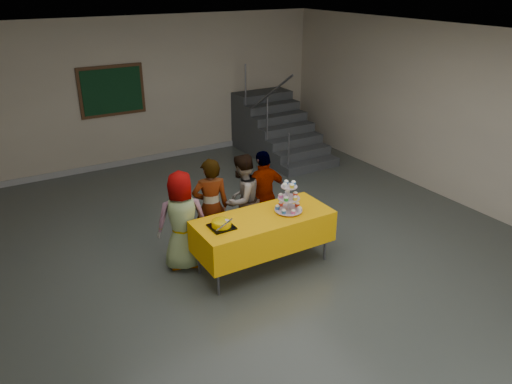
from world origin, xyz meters
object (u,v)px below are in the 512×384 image
at_px(schoolchild_c, 242,199).
at_px(schoolchild_d, 264,195).
at_px(schoolchild_b, 211,207).
at_px(noticeboard, 112,91).
at_px(cupcake_stand, 289,200).
at_px(bake_table, 264,231).
at_px(schoolchild_a, 182,221).
at_px(staircase, 275,131).
at_px(bear_cake, 221,223).

xyz_separation_m(schoolchild_c, schoolchild_d, (0.36, -0.03, 0.00)).
distance_m(schoolchild_b, noticeboard, 4.26).
relative_size(schoolchild_c, schoolchild_d, 1.00).
bearing_deg(cupcake_stand, schoolchild_b, 135.87).
xyz_separation_m(bake_table, schoolchild_c, (0.10, 0.78, 0.13)).
relative_size(schoolchild_a, staircase, 0.58).
height_order(cupcake_stand, staircase, staircase).
distance_m(schoolchild_a, schoolchild_b, 0.53).
distance_m(bear_cake, noticeboard, 4.95).
height_order(schoolchild_a, schoolchild_d, schoolchild_a).
xyz_separation_m(cupcake_stand, bear_cake, (-0.99, 0.05, -0.11)).
xyz_separation_m(bake_table, schoolchild_d, (0.46, 0.75, 0.14)).
xyz_separation_m(cupcake_stand, schoolchild_b, (-0.80, 0.77, -0.22)).
bearing_deg(schoolchild_a, schoolchild_d, -155.56).
distance_m(bake_table, bear_cake, 0.68).
relative_size(cupcake_stand, schoolchild_c, 0.32).
bearing_deg(schoolchild_a, bake_table, 166.02).
xyz_separation_m(bear_cake, noticeboard, (0.07, 4.88, 0.77)).
bearing_deg(schoolchild_a, schoolchild_b, -145.29).
xyz_separation_m(bear_cake, schoolchild_d, (1.08, 0.74, -0.14)).
height_order(schoolchild_d, noticeboard, noticeboard).
bearing_deg(schoolchild_b, staircase, -118.45).
xyz_separation_m(schoolchild_d, noticeboard, (-1.01, 4.14, 0.91)).
height_order(cupcake_stand, schoolchild_d, schoolchild_d).
bearing_deg(staircase, schoolchild_a, -136.74).
xyz_separation_m(bake_table, schoolchild_a, (-0.94, 0.56, 0.14)).
height_order(cupcake_stand, schoolchild_a, schoolchild_a).
relative_size(schoolchild_d, staircase, 0.58).
relative_size(bake_table, schoolchild_c, 1.36).
relative_size(bake_table, schoolchild_a, 1.35).
relative_size(bear_cake, schoolchild_b, 0.25).
xyz_separation_m(cupcake_stand, staircase, (2.41, 4.10, -0.45)).
bearing_deg(cupcake_stand, staircase, 59.56).
bearing_deg(bake_table, schoolchild_a, 149.14).
height_order(schoolchild_a, schoolchild_b, schoolchild_b).
distance_m(cupcake_stand, schoolchild_c, 0.90).
bearing_deg(schoolchild_b, noticeboard, -72.83).
relative_size(cupcake_stand, schoolchild_d, 0.32).
bearing_deg(noticeboard, schoolchild_b, -88.28).
bearing_deg(bear_cake, cupcake_stand, -3.06).
bearing_deg(schoolchild_c, schoolchild_d, 151.26).
height_order(bear_cake, noticeboard, noticeboard).
height_order(bake_table, cupcake_stand, cupcake_stand).
distance_m(cupcake_stand, staircase, 4.78).
distance_m(schoolchild_a, staircase, 5.10).
height_order(bear_cake, staircase, staircase).
xyz_separation_m(schoolchild_a, noticeboard, (0.38, 4.33, 0.90)).
relative_size(schoolchild_a, noticeboard, 1.07).
bearing_deg(noticeboard, bake_table, -83.53).
xyz_separation_m(schoolchild_b, staircase, (3.21, 3.33, -0.23)).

